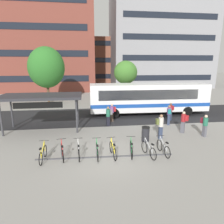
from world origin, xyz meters
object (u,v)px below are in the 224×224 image
object	(u,v)px
trash_bin	(146,134)
street_tree_0	(126,73)
commuter_olive_pack_3	(160,125)
parked_bicycle_yellow_0	(43,154)
parked_bicycle_green_5	(131,149)
parked_bicycle_white_2	(79,151)
parked_bicycle_silver_7	(163,148)
parked_bicycle_red_1	(62,152)
commuter_red_pack_5	(171,110)
parked_bicycle_silver_6	(149,150)
transit_shelter	(41,97)
commuter_grey_pack_2	(108,115)
commuter_red_pack_4	(184,121)
commuter_red_pack_1	(112,111)
parked_bicycle_yellow_4	(113,150)
street_tree_1	(46,68)
parked_bicycle_green_3	(97,151)
commuter_teal_pack_0	(169,114)
city_bus	(149,98)
commuter_maroon_pack_6	(205,124)

from	to	relation	value
trash_bin	street_tree_0	size ratio (longest dim) A/B	0.18
commuter_olive_pack_3	trash_bin	xyz separation A→B (m)	(-1.15, -0.31, -0.51)
parked_bicycle_yellow_0	parked_bicycle_green_5	distance (m)	4.95
parked_bicycle_white_2	parked_bicycle_silver_7	size ratio (longest dim) A/B	1.00
parked_bicycle_red_1	commuter_red_pack_5	size ratio (longest dim) A/B	1.02
parked_bicycle_green_5	street_tree_0	bearing A→B (deg)	-1.08
commuter_olive_pack_3	parked_bicycle_yellow_0	bearing A→B (deg)	-161.70
parked_bicycle_red_1	parked_bicycle_silver_6	distance (m)	4.91
parked_bicycle_yellow_0	parked_bicycle_red_1	world-z (taller)	same
parked_bicycle_silver_6	transit_shelter	world-z (taller)	transit_shelter
commuter_grey_pack_2	commuter_red_pack_4	xyz separation A→B (m)	(5.49, -2.52, 0.00)
parked_bicycle_yellow_0	transit_shelter	world-z (taller)	transit_shelter
transit_shelter	commuter_grey_pack_2	distance (m)	5.58
commuter_olive_pack_3	street_tree_0	world-z (taller)	street_tree_0
commuter_red_pack_4	commuter_red_pack_5	xyz separation A→B (m)	(0.47, 3.49, -0.02)
commuter_red_pack_1	commuter_red_pack_5	xyz separation A→B (m)	(5.47, -0.30, 0.00)
parked_bicycle_silver_7	trash_bin	xyz separation A→B (m)	(-0.43, 2.14, 0.13)
parked_bicycle_silver_6	trash_bin	world-z (taller)	trash_bin
parked_bicycle_yellow_4	trash_bin	distance (m)	3.26
parked_bicycle_yellow_4	street_tree_1	bearing A→B (deg)	15.71
commuter_red_pack_5	trash_bin	xyz separation A→B (m)	(-3.84, -4.74, -0.44)
commuter_red_pack_5	street_tree_0	bearing A→B (deg)	-109.16
parked_bicycle_red_1	commuter_olive_pack_3	world-z (taller)	commuter_olive_pack_3
parked_bicycle_green_3	commuter_red_pack_5	size ratio (longest dim) A/B	1.03
commuter_teal_pack_0	commuter_red_pack_5	bearing A→B (deg)	-14.21
parked_bicycle_green_3	transit_shelter	world-z (taller)	transit_shelter
city_bus	trash_bin	xyz separation A→B (m)	(-2.50, -7.19, -1.26)
commuter_red_pack_1	commuter_grey_pack_2	size ratio (longest dim) A/B	0.98
transit_shelter	commuter_red_pack_4	world-z (taller)	transit_shelter
parked_bicycle_silver_6	commuter_olive_pack_3	world-z (taller)	commuter_olive_pack_3
parked_bicycle_green_3	street_tree_1	size ratio (longest dim) A/B	0.23
commuter_red_pack_1	commuter_grey_pack_2	world-z (taller)	commuter_grey_pack_2
parked_bicycle_red_1	commuter_red_pack_5	distance (m)	11.38
parked_bicycle_red_1	commuter_olive_pack_3	xyz separation A→B (m)	(6.54, 2.20, 0.65)
commuter_teal_pack_0	street_tree_0	world-z (taller)	street_tree_0
parked_bicycle_silver_7	commuter_red_pack_1	xyz separation A→B (m)	(-2.07, 7.19, 0.57)
city_bus	parked_bicycle_green_5	world-z (taller)	city_bus
commuter_red_pack_5	parked_bicycle_green_5	bearing A→B (deg)	20.52
parked_bicycle_red_1	commuter_red_pack_5	xyz separation A→B (m)	(9.23, 6.64, 0.57)
parked_bicycle_red_1	parked_bicycle_green_5	bearing A→B (deg)	-102.33
parked_bicycle_green_5	commuter_grey_pack_2	world-z (taller)	commuter_grey_pack_2
parked_bicycle_yellow_4	parked_bicycle_white_2	bearing A→B (deg)	81.93
transit_shelter	commuter_maroon_pack_6	bearing A→B (deg)	-14.80
commuter_red_pack_4	street_tree_0	size ratio (longest dim) A/B	0.30
parked_bicycle_white_2	commuter_olive_pack_3	size ratio (longest dim) A/B	0.97
parked_bicycle_yellow_0	commuter_olive_pack_3	xyz separation A→B (m)	(7.57, 2.35, 0.65)
commuter_grey_pack_2	trash_bin	distance (m)	4.36
city_bus	commuter_red_pack_4	bearing A→B (deg)	-80.50
commuter_teal_pack_0	commuter_red_pack_5	xyz separation A→B (m)	(0.77, 1.39, -0.05)
city_bus	parked_bicycle_white_2	distance (m)	11.57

